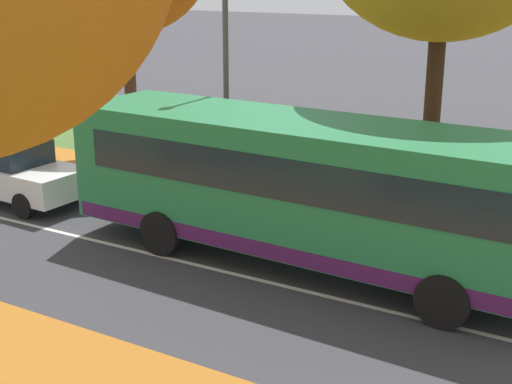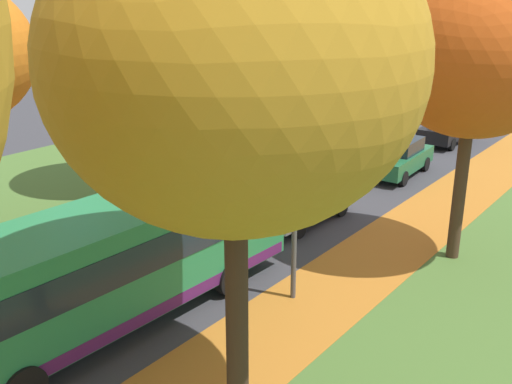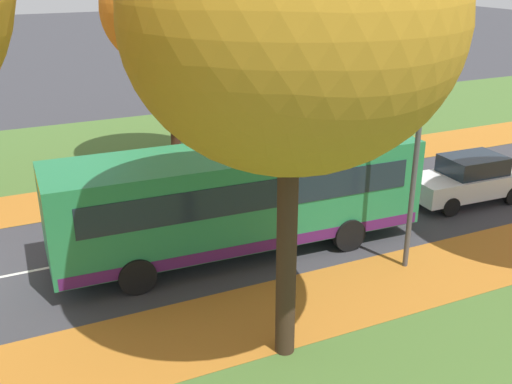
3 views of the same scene
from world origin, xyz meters
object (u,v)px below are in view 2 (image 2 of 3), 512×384
object	(u,v)px
tree_right_mid	(476,53)
streetlamp_right	(285,163)
car_green_following	(399,157)
car_black_third_in_line	(447,128)
tree_left_mid	(143,19)
bus	(112,261)
tree_right_near	(234,64)
car_white_lead	(303,199)

from	to	relation	value
tree_right_mid	streetlamp_right	size ratio (longest dim) A/B	1.43
car_green_following	car_black_third_in_line	bearing A→B (deg)	93.47
tree_left_mid	streetlamp_right	distance (m)	10.61
bus	car_green_following	distance (m)	15.72
tree_right_near	car_green_following	size ratio (longest dim) A/B	2.24
car_white_lead	car_black_third_in_line	xyz separation A→B (m)	(-0.09, 13.95, 0.00)
tree_left_mid	car_white_lead	bearing A→B (deg)	7.17
tree_left_mid	tree_right_mid	bearing A→B (deg)	5.70
tree_right_near	bus	world-z (taller)	tree_right_near
tree_right_mid	tree_right_near	bearing A→B (deg)	-93.01
bus	car_white_lead	size ratio (longest dim) A/B	2.46
tree_right_mid	tree_left_mid	bearing A→B (deg)	-174.30
tree_left_mid	bus	distance (m)	11.50
tree_left_mid	bus	world-z (taller)	tree_left_mid
car_white_lead	car_green_following	bearing A→B (deg)	87.46
streetlamp_right	tree_right_mid	bearing A→B (deg)	61.65
tree_left_mid	tree_right_mid	distance (m)	12.23
tree_right_near	car_white_lead	distance (m)	12.27
tree_left_mid	tree_right_near	distance (m)	14.52
streetlamp_right	bus	size ratio (longest dim) A/B	0.57
tree_right_near	car_black_third_in_line	xyz separation A→B (m)	(-4.89, 23.49, -6.04)
bus	car_black_third_in_line	bearing A→B (deg)	90.43
tree_left_mid	streetlamp_right	world-z (taller)	tree_left_mid
car_green_following	tree_left_mid	bearing A→B (deg)	-131.77
car_green_following	car_black_third_in_line	size ratio (longest dim) A/B	1.01
tree_right_mid	bus	distance (m)	11.26
bus	car_black_third_in_line	world-z (taller)	bus
tree_right_near	bus	bearing A→B (deg)	168.03
tree_left_mid	car_black_third_in_line	world-z (taller)	tree_left_mid
tree_left_mid	bus	xyz separation A→B (m)	(6.91, -7.68, -5.05)
bus	car_black_third_in_line	xyz separation A→B (m)	(-0.17, 22.49, -0.89)
tree_left_mid	car_white_lead	world-z (taller)	tree_left_mid
bus	car_green_following	xyz separation A→B (m)	(0.24, 15.69, -0.89)
streetlamp_right	car_green_following	xyz separation A→B (m)	(-2.21, 11.98, -2.92)
tree_right_mid	car_black_third_in_line	distance (m)	15.59
tree_right_mid	car_green_following	world-z (taller)	tree_right_mid
tree_right_mid	car_white_lead	distance (m)	7.58
streetlamp_right	car_black_third_in_line	world-z (taller)	streetlamp_right
car_white_lead	bus	bearing A→B (deg)	-89.50
tree_right_near	tree_right_mid	world-z (taller)	tree_right_near
streetlamp_right	car_green_following	bearing A→B (deg)	100.44
tree_right_near	streetlamp_right	bearing A→B (deg)	115.73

